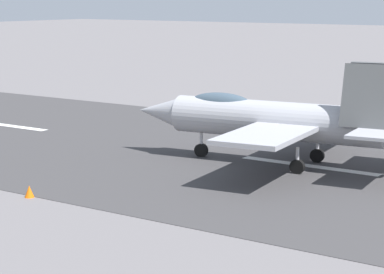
{
  "coord_description": "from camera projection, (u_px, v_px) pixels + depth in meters",
  "views": [
    {
      "loc": [
        -17.58,
        37.2,
        8.97
      ],
      "look_at": [
        3.66,
        6.34,
        2.2
      ],
      "focal_mm": 72.95,
      "sensor_mm": 36.0,
      "label": 1
    }
  ],
  "objects": [
    {
      "name": "fighter_jet",
      "position": [
        275.0,
        119.0,
        41.76
      ],
      "size": [
        16.27,
        14.43,
        5.69
      ],
      "color": "#A3A4AB",
      "rests_on": "ground"
    },
    {
      "name": "ground_plane",
      "position": [
        316.0,
        167.0,
        41.56
      ],
      "size": [
        400.0,
        400.0,
        0.0
      ],
      "primitive_type": "plane",
      "color": "slate"
    },
    {
      "name": "runway_strip",
      "position": [
        316.0,
        167.0,
        41.55
      ],
      "size": [
        240.0,
        26.0,
        0.02
      ],
      "color": "#3B3A3B",
      "rests_on": "ground"
    },
    {
      "name": "marker_cone_mid",
      "position": [
        29.0,
        191.0,
        35.26
      ],
      "size": [
        0.44,
        0.44,
        0.55
      ],
      "primitive_type": "cone",
      "color": "orange",
      "rests_on": "ground"
    }
  ]
}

